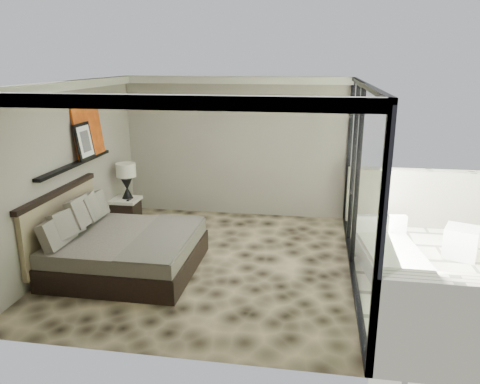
% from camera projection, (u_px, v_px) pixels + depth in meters
% --- Properties ---
extents(floor, '(5.00, 5.00, 0.00)m').
position_uv_depth(floor, '(209.00, 262.00, 7.47)').
color(floor, black).
rests_on(floor, ground).
extents(ceiling, '(4.50, 5.00, 0.02)m').
position_uv_depth(ceiling, '(205.00, 83.00, 6.71)').
color(ceiling, silver).
rests_on(ceiling, back_wall).
extents(back_wall, '(4.50, 0.02, 2.80)m').
position_uv_depth(back_wall, '(235.00, 147.00, 9.45)').
color(back_wall, gray).
rests_on(back_wall, floor).
extents(left_wall, '(0.02, 5.00, 2.80)m').
position_uv_depth(left_wall, '(70.00, 171.00, 7.44)').
color(left_wall, gray).
rests_on(left_wall, floor).
extents(glass_wall, '(0.08, 5.00, 2.80)m').
position_uv_depth(glass_wall, '(359.00, 183.00, 6.73)').
color(glass_wall, white).
rests_on(glass_wall, floor).
extents(terrace_slab, '(3.00, 5.00, 0.12)m').
position_uv_depth(terrace_slab, '(456.00, 283.00, 6.89)').
color(terrace_slab, beige).
rests_on(terrace_slab, ground).
extents(picture_ledge, '(0.12, 2.20, 0.05)m').
position_uv_depth(picture_ledge, '(76.00, 164.00, 7.50)').
color(picture_ledge, black).
rests_on(picture_ledge, left_wall).
extents(bed, '(2.12, 2.05, 1.17)m').
position_uv_depth(bed, '(121.00, 248.00, 7.13)').
color(bed, black).
rests_on(bed, floor).
extents(nightstand, '(0.57, 0.57, 0.51)m').
position_uv_depth(nightstand, '(126.00, 212.00, 9.13)').
color(nightstand, black).
rests_on(nightstand, floor).
extents(table_lamp, '(0.38, 0.38, 0.69)m').
position_uv_depth(table_lamp, '(126.00, 176.00, 8.96)').
color(table_lamp, black).
rests_on(table_lamp, nightstand).
extents(abstract_canvas, '(0.13, 0.90, 0.90)m').
position_uv_depth(abstract_canvas, '(88.00, 130.00, 7.87)').
color(abstract_canvas, '#BF5D10').
rests_on(abstract_canvas, picture_ledge).
extents(framed_print, '(0.11, 0.50, 0.60)m').
position_uv_depth(framed_print, '(84.00, 141.00, 7.65)').
color(framed_print, black).
rests_on(framed_print, picture_ledge).
extents(ottoman, '(0.65, 0.65, 0.50)m').
position_uv_depth(ottoman, '(461.00, 242.00, 7.60)').
color(ottoman, white).
rests_on(ottoman, terrace_slab).
extents(lounger, '(1.04, 1.75, 0.65)m').
position_uv_depth(lounger, '(392.00, 258.00, 7.10)').
color(lounger, white).
rests_on(lounger, terrace_slab).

